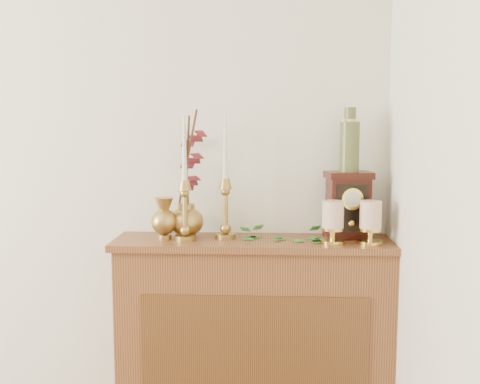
# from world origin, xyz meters

# --- Properties ---
(console_shelf) EXTENTS (1.24, 0.34, 0.93)m
(console_shelf) POSITION_xyz_m (1.40, 2.10, 0.44)
(console_shelf) COLOR brown
(console_shelf) RESTS_ON ground
(candlestick_left) EXTENTS (0.09, 0.09, 0.54)m
(candlestick_left) POSITION_xyz_m (1.10, 2.06, 1.11)
(candlestick_left) COLOR #AD8F45
(candlestick_left) RESTS_ON console_shelf
(candlestick_center) EXTENTS (0.09, 0.09, 0.55)m
(candlestick_center) POSITION_xyz_m (1.27, 2.11, 1.11)
(candlestick_center) COLOR #AD8F45
(candlestick_center) RESTS_ON console_shelf
(bud_vase) EXTENTS (0.11, 0.11, 0.18)m
(bud_vase) POSITION_xyz_m (1.00, 2.08, 1.02)
(bud_vase) COLOR #AD8F45
(bud_vase) RESTS_ON console_shelf
(ginger_jar) EXTENTS (0.23, 0.25, 0.57)m
(ginger_jar) POSITION_xyz_m (1.11, 2.17, 1.18)
(ginger_jar) COLOR #AD8F45
(ginger_jar) RESTS_ON console_shelf
(pillar_candle_left) EXTENTS (0.10, 0.10, 0.20)m
(pillar_candle_left) POSITION_xyz_m (1.73, 2.02, 1.03)
(pillar_candle_left) COLOR gold
(pillar_candle_left) RESTS_ON console_shelf
(pillar_candle_right) EXTENTS (0.10, 0.10, 0.20)m
(pillar_candle_right) POSITION_xyz_m (1.89, 2.01, 1.03)
(pillar_candle_right) COLOR gold
(pillar_candle_right) RESTS_ON console_shelf
(ivy_garland) EXTENTS (0.46, 0.19, 0.08)m
(ivy_garland) POSITION_xyz_m (1.54, 2.08, 0.94)
(ivy_garland) COLOR #32722B
(ivy_garland) RESTS_ON console_shelf
(mantel_clock) EXTENTS (0.21, 0.16, 0.30)m
(mantel_clock) POSITION_xyz_m (1.81, 2.15, 1.07)
(mantel_clock) COLOR #360F0A
(mantel_clock) RESTS_ON console_shelf
(ceramic_vase) EXTENTS (0.09, 0.09, 0.28)m
(ceramic_vase) POSITION_xyz_m (1.81, 2.16, 1.35)
(ceramic_vase) COLOR #1B3627
(ceramic_vase) RESTS_ON mantel_clock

